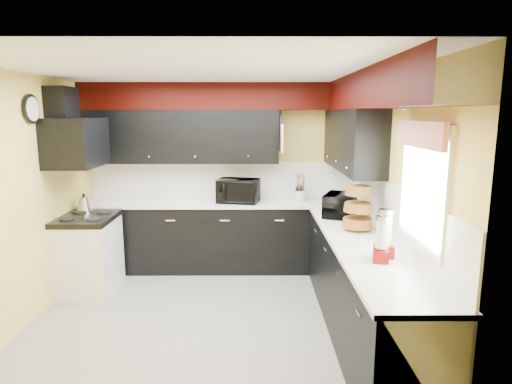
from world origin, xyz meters
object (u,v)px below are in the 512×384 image
at_px(toaster_oven, 238,191).
at_px(kettle, 84,204).
at_px(utensil_crock, 301,196).
at_px(knife_block, 300,193).
at_px(microwave, 340,205).

distance_m(toaster_oven, kettle, 1.94).
bearing_deg(utensil_crock, knife_block, 90.00).
height_order(microwave, knife_block, microwave).
bearing_deg(utensil_crock, kettle, -170.51).
bearing_deg(knife_block, utensil_crock, -69.00).
distance_m(microwave, utensil_crock, 0.92).
distance_m(toaster_oven, knife_block, 0.85).
bearing_deg(utensil_crock, microwave, -66.93).
bearing_deg(kettle, utensil_crock, 9.49).
bearing_deg(microwave, utensil_crock, 45.03).
bearing_deg(toaster_oven, utensil_crock, 15.33).
xyz_separation_m(utensil_crock, kettle, (-2.73, -0.46, -0.01)).
height_order(toaster_oven, microwave, toaster_oven).
bearing_deg(microwave, toaster_oven, 78.31).
height_order(knife_block, kettle, knife_block).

